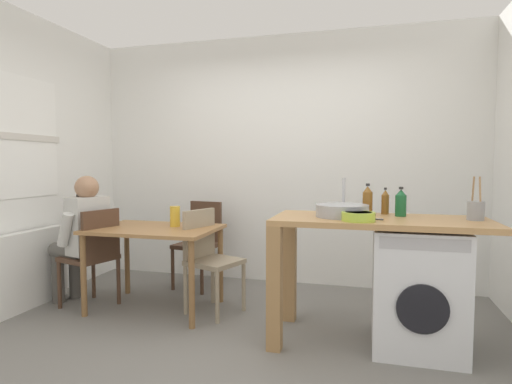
% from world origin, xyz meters
% --- Properties ---
extents(ground_plane, '(5.46, 5.46, 0.00)m').
position_xyz_m(ground_plane, '(0.00, 0.00, 0.00)').
color(ground_plane, slate).
extents(wall_back, '(4.60, 0.10, 2.70)m').
position_xyz_m(wall_back, '(0.00, 1.75, 1.35)').
color(wall_back, white).
rests_on(wall_back, ground_plane).
extents(radiator, '(0.10, 0.80, 0.70)m').
position_xyz_m(radiator, '(-2.02, 0.30, 0.35)').
color(radiator, white).
rests_on(radiator, ground_plane).
extents(dining_table, '(1.10, 0.76, 0.74)m').
position_xyz_m(dining_table, '(-0.90, 0.55, 0.64)').
color(dining_table, '#9E7042').
rests_on(dining_table, ground_plane).
extents(chair_person_seat, '(0.50, 0.50, 0.90)m').
position_xyz_m(chair_person_seat, '(-1.44, 0.43, 0.51)').
color(chair_person_seat, '#4C3323').
rests_on(chair_person_seat, ground_plane).
extents(chair_opposite, '(0.51, 0.51, 0.90)m').
position_xyz_m(chair_opposite, '(-0.42, 0.62, 0.51)').
color(chair_opposite, gray).
rests_on(chair_opposite, ground_plane).
extents(chair_spare_by_wall, '(0.47, 0.47, 0.90)m').
position_xyz_m(chair_spare_by_wall, '(-0.78, 1.32, 0.51)').
color(chair_spare_by_wall, '#4C3323').
rests_on(chair_spare_by_wall, ground_plane).
extents(seated_person, '(0.55, 0.54, 1.20)m').
position_xyz_m(seated_person, '(-1.60, 0.47, 0.67)').
color(seated_person, '#595651').
rests_on(seated_person, ground_plane).
extents(kitchen_counter, '(1.50, 0.68, 0.92)m').
position_xyz_m(kitchen_counter, '(0.81, 0.31, 0.76)').
color(kitchen_counter, tan).
rests_on(kitchen_counter, ground_plane).
extents(washing_machine, '(0.60, 0.61, 0.86)m').
position_xyz_m(washing_machine, '(1.28, 0.31, 0.43)').
color(washing_machine, silver).
rests_on(washing_machine, ground_plane).
extents(sink_basin, '(0.38, 0.38, 0.09)m').
position_xyz_m(sink_basin, '(0.76, 0.31, 0.97)').
color(sink_basin, '#9EA0A5').
rests_on(sink_basin, kitchen_counter).
extents(tap, '(0.02, 0.02, 0.28)m').
position_xyz_m(tap, '(0.76, 0.49, 1.06)').
color(tap, '#B2B2B7').
rests_on(tap, kitchen_counter).
extents(bottle_tall_green, '(0.08, 0.08, 0.24)m').
position_xyz_m(bottle_tall_green, '(0.94, 0.54, 1.03)').
color(bottle_tall_green, brown).
rests_on(bottle_tall_green, kitchen_counter).
extents(bottle_squat_brown, '(0.06, 0.06, 0.20)m').
position_xyz_m(bottle_squat_brown, '(1.07, 0.56, 1.01)').
color(bottle_squat_brown, brown).
rests_on(bottle_squat_brown, kitchen_counter).
extents(bottle_clear_small, '(0.08, 0.08, 0.22)m').
position_xyz_m(bottle_clear_small, '(1.17, 0.45, 1.02)').
color(bottle_clear_small, '#19592D').
rests_on(bottle_clear_small, kitchen_counter).
extents(mixing_bowl, '(0.22, 0.22, 0.06)m').
position_xyz_m(mixing_bowl, '(0.88, 0.11, 0.95)').
color(mixing_bowl, '#A8C63D').
rests_on(mixing_bowl, kitchen_counter).
extents(utensil_crock, '(0.11, 0.11, 0.30)m').
position_xyz_m(utensil_crock, '(1.65, 0.36, 0.99)').
color(utensil_crock, gray).
rests_on(utensil_crock, kitchen_counter).
extents(vase, '(0.09, 0.09, 0.19)m').
position_xyz_m(vase, '(-0.75, 0.65, 0.83)').
color(vase, gold).
rests_on(vase, dining_table).
extents(scissors, '(0.15, 0.06, 0.01)m').
position_xyz_m(scissors, '(0.97, 0.21, 0.92)').
color(scissors, '#B2B2B7').
rests_on(scissors, kitchen_counter).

